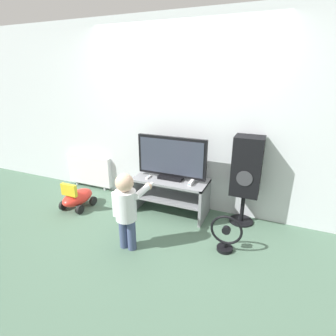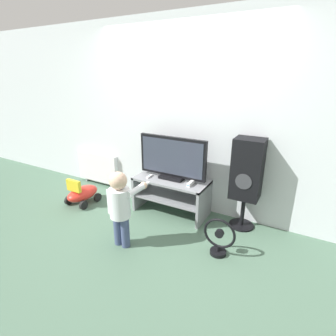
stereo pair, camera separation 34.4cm
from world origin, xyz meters
TOP-DOWN VIEW (x-y plane):
  - ground_plane at (0.00, 0.00)m, footprint 16.00×16.00m
  - wall_back at (0.00, 0.56)m, footprint 10.00×0.06m
  - tv_stand at (0.00, 0.24)m, footprint 1.02×0.48m
  - television at (0.00, 0.26)m, footprint 0.97×0.20m
  - game_console at (0.32, 0.18)m, footprint 0.04×0.16m
  - remote_primary at (-0.30, 0.15)m, footprint 0.04×0.13m
  - child at (-0.13, -0.70)m, footprint 0.34×0.50m
  - speaker_tower at (0.97, 0.37)m, footprint 0.35×0.31m
  - floor_fan at (0.89, -0.32)m, footprint 0.35×0.18m
  - ride_on_toy at (-1.30, -0.18)m, footprint 0.35×0.53m
  - radiator at (-1.61, 0.49)m, footprint 0.84×0.08m

SIDE VIEW (x-z plane):
  - ground_plane at x=0.00m, z-range 0.00..0.00m
  - ride_on_toy at x=-1.30m, z-range -0.05..0.38m
  - floor_fan at x=0.89m, z-range -0.02..0.42m
  - radiator at x=-1.61m, z-range 0.03..0.60m
  - tv_stand at x=0.00m, z-range 0.08..0.59m
  - remote_primary at x=-0.30m, z-range 0.51..0.53m
  - child at x=-0.13m, z-range 0.08..0.98m
  - game_console at x=0.32m, z-range 0.51..0.56m
  - speaker_tower at x=0.97m, z-range 0.18..1.34m
  - television at x=0.00m, z-range 0.50..1.09m
  - wall_back at x=0.00m, z-range 0.00..2.60m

